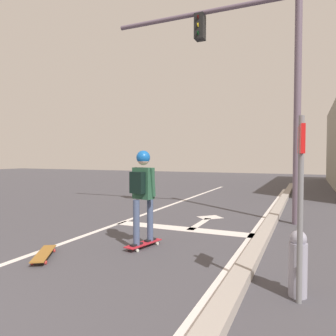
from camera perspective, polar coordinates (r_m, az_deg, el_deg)
The scene contains 12 objects.
lane_line_center at distance 7.44m, azimuth -9.81°, elevation -10.10°, with size 0.12×20.00×0.01m, color silver.
lane_line_curbside at distance 6.34m, azimuth 14.30°, elevation -12.32°, with size 0.12×20.00×0.01m, color silver.
stop_bar at distance 7.01m, azimuth 2.81°, elevation -10.85°, with size 3.19×0.40×0.01m, color silver.
lane_arrow_stem at distance 7.54m, azimuth 5.74°, elevation -9.92°, with size 0.16×1.40×0.01m, color silver.
lane_arrow_head at distance 8.34m, azimuth 7.57°, elevation -8.76°, with size 0.56×0.44×0.01m, color silver.
curb_strip at distance 6.28m, azimuth 16.61°, elevation -11.83°, with size 0.24×24.00×0.14m, color #A3988F.
skateboard at distance 5.65m, azimuth -4.43°, elevation -13.38°, with size 0.37×0.80×0.08m.
skater at distance 5.45m, azimuth -4.58°, elevation -3.10°, with size 0.44×0.60×1.59m.
spare_skateboard at distance 5.43m, azimuth -21.41°, elevation -14.14°, with size 0.63×0.85×0.08m.
traffic_signal_mast at distance 8.28m, azimuth 14.97°, elevation 17.78°, with size 4.77×0.34×5.70m.
street_sign_post at distance 3.64m, azimuth 22.73°, elevation -2.07°, with size 0.08×0.44×2.00m.
fire_hydrant at distance 3.99m, azimuth 22.32°, elevation -15.62°, with size 0.20×0.30×0.75m.
Camera 1 is at (4.22, -0.06, 1.58)m, focal length 33.93 mm.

